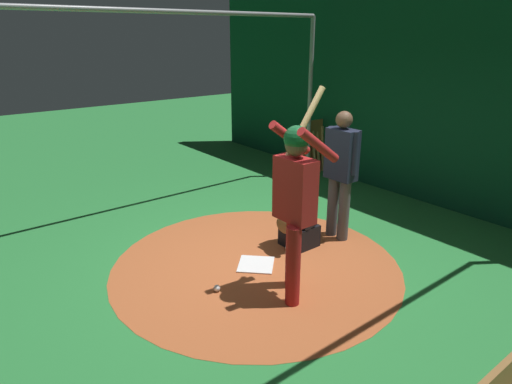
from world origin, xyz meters
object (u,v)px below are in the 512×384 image
Objects in this scene: umpire at (341,169)px; bat_rack at (317,147)px; home_plate at (256,264)px; baseball_0 at (288,248)px; batter at (295,196)px; baseball_1 at (217,288)px; catcher at (297,220)px.

umpire is 3.18m from bat_rack.
home_plate is at bearing 34.48° from bat_rack.
bat_rack reaches higher than home_plate.
umpire is 23.57× the size of baseball_0.
baseball_0 is (-0.56, -0.04, 0.03)m from home_plate.
home_plate is 5.68× the size of baseball_0.
bat_rack is at bearing -145.52° from home_plate.
batter reaches higher than home_plate.
baseball_0 is at bearing -169.33° from baseball_1.
baseball_0 is (2.84, 2.30, -0.45)m from bat_rack.
umpire is at bearing -176.19° from baseball_1.
batter is 1.37m from baseball_1.
baseball_0 and baseball_1 have the same top height.
batter reaches higher than baseball_0.
bat_rack is 14.20× the size of baseball_0.
baseball_1 is (1.45, 0.27, -0.34)m from catcher.
catcher is 13.15× the size of baseball_1.
umpire is at bearing 168.49° from catcher.
batter reaches higher than bat_rack.
batter is 29.39× the size of baseball_0.
baseball_1 is (4.11, 2.54, -0.45)m from bat_rack.
catcher is at bearing 40.43° from bat_rack.
baseball_1 is (0.70, 0.20, 0.03)m from home_plate.
catcher reaches higher than baseball_0.
catcher is at bearing -11.51° from umpire.
home_plate is 0.84m from catcher.
umpire is (-1.38, 0.06, 0.97)m from home_plate.
catcher is 0.88m from umpire.
home_plate is 0.40× the size of bat_rack.
umpire is at bearing 49.79° from bat_rack.
batter is 2.07× the size of bat_rack.
home_plate is 0.43× the size of catcher.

